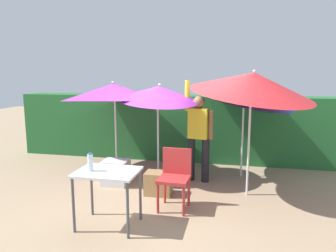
% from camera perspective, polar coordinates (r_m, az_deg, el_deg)
% --- Properties ---
extents(ground_plane, '(24.00, 24.00, 0.00)m').
position_cam_1_polar(ground_plane, '(5.46, -0.67, -11.98)').
color(ground_plane, '#9E8466').
extents(hedge_row, '(8.00, 0.70, 1.50)m').
position_cam_1_polar(hedge_row, '(7.38, 3.13, -0.26)').
color(hedge_row, '#23602D').
rests_on(hedge_row, ground_plane).
extents(umbrella_rainbow, '(2.02, 1.99, 2.25)m').
position_cam_1_polar(umbrella_rainbow, '(5.17, 15.12, 7.49)').
color(umbrella_rainbow, silver).
rests_on(umbrella_rainbow, ground_plane).
extents(umbrella_orange, '(2.06, 2.07, 1.92)m').
position_cam_1_polar(umbrella_orange, '(6.37, -9.82, 6.02)').
color(umbrella_orange, silver).
rests_on(umbrella_orange, ground_plane).
extents(umbrella_yellow, '(1.52, 1.51, 1.91)m').
position_cam_1_polar(umbrella_yellow, '(5.76, -1.71, 5.98)').
color(umbrella_yellow, silver).
rests_on(umbrella_yellow, ground_plane).
extents(umbrella_navy, '(2.01, 1.97, 2.17)m').
position_cam_1_polar(umbrella_navy, '(6.15, 13.84, 6.50)').
color(umbrella_navy, silver).
rests_on(umbrella_navy, ground_plane).
extents(person_vendor, '(0.56, 0.29, 1.88)m').
position_cam_1_polar(person_vendor, '(5.81, 5.59, -1.10)').
color(person_vendor, black).
rests_on(person_vendor, ground_plane).
extents(chair_plastic, '(0.46, 0.46, 0.89)m').
position_cam_1_polar(chair_plastic, '(4.73, 1.28, -8.86)').
color(chair_plastic, '#B72D2D').
rests_on(chair_plastic, ground_plane).
extents(cooler_box, '(0.46, 0.38, 0.45)m').
position_cam_1_polar(cooler_box, '(5.84, -9.50, -8.32)').
color(cooler_box, silver).
rests_on(cooler_box, ground_plane).
extents(crate_cardboard, '(0.44, 0.32, 0.38)m').
position_cam_1_polar(crate_cardboard, '(5.33, -1.73, -10.37)').
color(crate_cardboard, '#9E7A4C').
rests_on(crate_cardboard, ground_plane).
extents(folding_table, '(0.80, 0.60, 0.76)m').
position_cam_1_polar(folding_table, '(4.20, -10.93, -9.23)').
color(folding_table, '#4C4C51').
rests_on(folding_table, ground_plane).
extents(bottle_water, '(0.07, 0.07, 0.24)m').
position_cam_1_polar(bottle_water, '(4.18, -13.94, -6.46)').
color(bottle_water, silver).
rests_on(bottle_water, folding_table).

